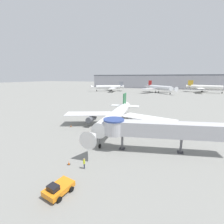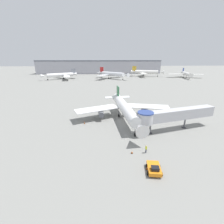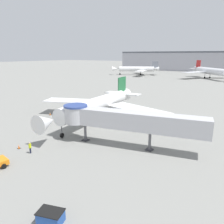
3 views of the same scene
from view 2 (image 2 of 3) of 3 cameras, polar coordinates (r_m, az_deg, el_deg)
name	(u,v)px [view 2 (image 2 of 3)]	position (r m, az deg, el deg)	size (l,w,h in m)	color
ground_plane	(124,122)	(47.95, 4.44, -3.74)	(800.00, 800.00, 0.00)	gray
main_airplane	(124,108)	(48.93, 4.77, 1.46)	(32.77, 31.85, 8.88)	white
jet_bridge	(172,115)	(43.94, 22.02, -0.98)	(23.50, 8.30, 6.26)	#B7B7BC
pushback_tug_orange	(154,168)	(29.12, 15.73, -20.01)	(2.99, 3.83, 1.61)	orange
traffic_cone_apron_front	(147,168)	(29.56, 13.19, -20.08)	(0.39, 0.39, 0.65)	black
traffic_cone_near_nose	(132,152)	(33.05, 7.61, -14.84)	(0.44, 0.44, 0.72)	black
traffic_cone_port_wing	(85,123)	(47.08, -10.43, -4.01)	(0.44, 0.44, 0.73)	black
ground_crew_marshaller	(146,149)	(33.36, 12.87, -13.41)	(0.27, 0.38, 1.79)	#1E2338
background_jet_gray_tail	(61,75)	(158.30, -18.80, 13.26)	(32.46, 32.47, 9.71)	white
background_jet_gold_tail	(146,72)	(180.21, 12.73, 14.65)	(35.53, 33.36, 11.22)	white
background_jet_red_tail	(112,74)	(154.50, -0.12, 14.32)	(30.83, 31.73, 10.93)	silver
background_jet_blue_tail	(186,74)	(179.32, 26.35, 12.92)	(35.12, 32.75, 9.61)	white
terminal_building	(100,67)	(218.73, -4.72, 16.80)	(164.82, 26.89, 17.17)	#A8A8B2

